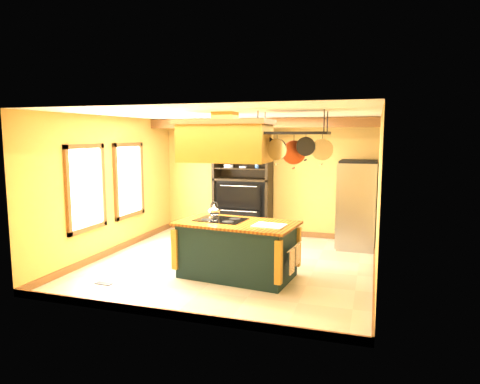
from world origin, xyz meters
The scene contains 15 objects.
floor centered at (0.00, 0.00, 0.00)m, with size 5.00×5.00×0.00m, color beige.
ceiling centered at (0.00, 0.00, 2.70)m, with size 5.00×5.00×0.00m, color white.
wall_back centered at (0.00, 2.50, 1.35)m, with size 5.00×0.02×2.70m, color gold.
wall_front centered at (0.00, -2.50, 1.35)m, with size 5.00×0.02×2.70m, color gold.
wall_left centered at (-2.50, 0.00, 1.35)m, with size 0.02×5.00×2.70m, color gold.
wall_right centered at (2.50, 0.00, 1.35)m, with size 0.02×5.00×2.70m, color gold.
ceiling_beam centered at (0.00, 1.70, 2.59)m, with size 5.00×0.15×0.20m, color brown.
window_near centered at (-2.47, -0.80, 1.40)m, with size 0.06×1.06×1.56m.
window_far centered at (-2.47, 0.60, 1.40)m, with size 0.06×1.06×1.56m.
kitchen_island centered at (0.31, -0.65, 0.47)m, with size 2.04×1.29×1.11m.
range_hood centered at (0.11, -0.65, 2.26)m, with size 1.50×0.85×0.80m.
pot_rack centered at (1.21, -0.63, 2.26)m, with size 1.19×0.55×0.82m.
refrigerator centered at (2.10, 1.90, 0.87)m, with size 0.77×0.91×1.78m.
hutch centered at (-0.48, 2.25, 0.90)m, with size 1.32×0.60×2.34m.
floor_register centered at (-1.59, -1.63, 0.01)m, with size 0.28×0.12×0.01m, color black.
Camera 1 is at (2.43, -7.18, 2.33)m, focal length 32.00 mm.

